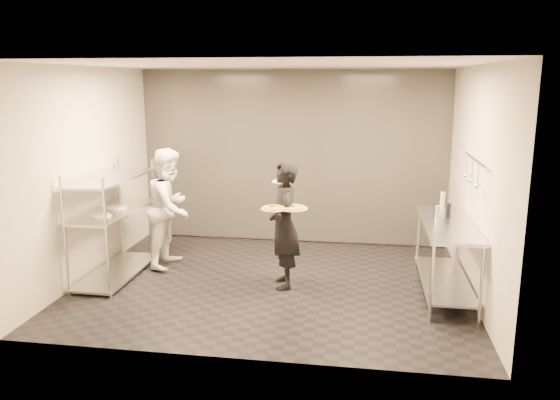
% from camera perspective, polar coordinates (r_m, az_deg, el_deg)
% --- Properties ---
extents(room_shell, '(5.00, 4.00, 2.80)m').
position_cam_1_polar(room_shell, '(8.02, 0.52, 3.71)').
color(room_shell, black).
rests_on(room_shell, ground).
extents(pass_rack, '(0.60, 1.60, 1.50)m').
position_cam_1_polar(pass_rack, '(7.66, -16.97, -2.08)').
color(pass_rack, silver).
rests_on(pass_rack, ground).
extents(prep_counter, '(0.60, 1.80, 0.92)m').
position_cam_1_polar(prep_counter, '(7.03, 16.98, -4.57)').
color(prep_counter, silver).
rests_on(prep_counter, ground).
extents(utensil_rail, '(0.07, 1.20, 0.31)m').
position_cam_1_polar(utensil_rail, '(6.87, 19.51, 2.77)').
color(utensil_rail, silver).
rests_on(utensil_rail, room_shell).
extents(waiter, '(0.54, 0.68, 1.64)m').
position_cam_1_polar(waiter, '(6.92, 0.45, -2.62)').
color(waiter, black).
rests_on(waiter, ground).
extents(chef, '(0.70, 0.87, 1.69)m').
position_cam_1_polar(chef, '(7.89, -11.39, -0.79)').
color(chef, silver).
rests_on(chef, ground).
extents(pizza_plate_near, '(0.32, 0.32, 0.05)m').
position_cam_1_polar(pizza_plate_near, '(6.68, -0.64, -0.85)').
color(pizza_plate_near, silver).
rests_on(pizza_plate_near, waiter).
extents(pizza_plate_far, '(0.35, 0.35, 0.05)m').
position_cam_1_polar(pizza_plate_far, '(6.66, 1.40, -0.81)').
color(pizza_plate_far, silver).
rests_on(pizza_plate_far, waiter).
extents(salad_plate, '(0.27, 0.27, 0.07)m').
position_cam_1_polar(salad_plate, '(7.10, 0.23, 2.10)').
color(salad_plate, silver).
rests_on(salad_plate, waiter).
extents(pos_monitor, '(0.06, 0.24, 0.17)m').
position_cam_1_polar(pos_monitor, '(7.13, 15.97, -1.11)').
color(pos_monitor, black).
rests_on(pos_monitor, prep_counter).
extents(bottle_green, '(0.06, 0.06, 0.21)m').
position_cam_1_polar(bottle_green, '(6.86, 16.13, -1.44)').
color(bottle_green, gray).
rests_on(bottle_green, prep_counter).
extents(bottle_clear, '(0.07, 0.07, 0.22)m').
position_cam_1_polar(bottle_clear, '(7.70, 16.62, 0.02)').
color(bottle_clear, gray).
rests_on(bottle_clear, prep_counter).
extents(bottle_dark, '(0.06, 0.06, 0.19)m').
position_cam_1_polar(bottle_dark, '(7.13, 17.20, -1.09)').
color(bottle_dark, black).
rests_on(bottle_dark, prep_counter).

